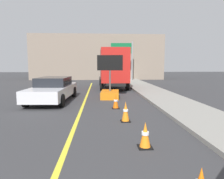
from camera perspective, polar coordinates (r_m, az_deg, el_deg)
lane_center_stripe at (r=6.26m, az=-11.46°, el=-12.97°), size 0.14×36.00×0.01m
arrow_board_trailer at (r=13.13m, az=-0.55°, el=-0.28°), size 1.60×1.89×2.70m
box_truck at (r=18.74m, az=0.25°, el=6.03°), size 2.43×6.74×3.42m
pickup_car at (r=12.49m, az=-15.89°, el=0.10°), size 2.27×5.17×1.38m
highway_guide_sign at (r=26.60m, az=3.87°, el=9.67°), size 2.78×0.32×5.00m
far_building_block at (r=32.39m, az=-3.97°, el=8.67°), size 18.70×7.24×6.28m
traffic_cone_mid_lane at (r=5.46m, az=9.12°, el=-12.30°), size 0.36×0.36×0.67m
traffic_cone_far_lane at (r=7.76m, az=3.75°, el=-6.13°), size 0.36×0.36×0.75m
traffic_cone_curbside at (r=10.02m, az=1.03°, el=-3.33°), size 0.36×0.36×0.69m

